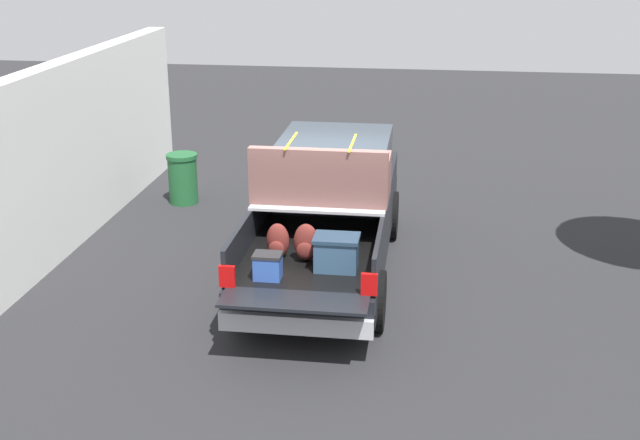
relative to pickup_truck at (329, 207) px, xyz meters
name	(u,v)px	position (x,y,z in m)	size (l,w,h in m)	color
ground_plane	(325,274)	(-0.37, 0.00, -0.98)	(40.00, 40.00, 0.00)	#262628
pickup_truck	(329,207)	(0.00, 0.00, 0.00)	(6.05, 2.06, 2.23)	black
building_facade	(89,141)	(1.43, 4.47, 0.55)	(8.09, 0.36, 3.06)	white
trash_can	(183,178)	(2.75, 3.21, -0.48)	(0.60, 0.60, 0.98)	#1E592D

